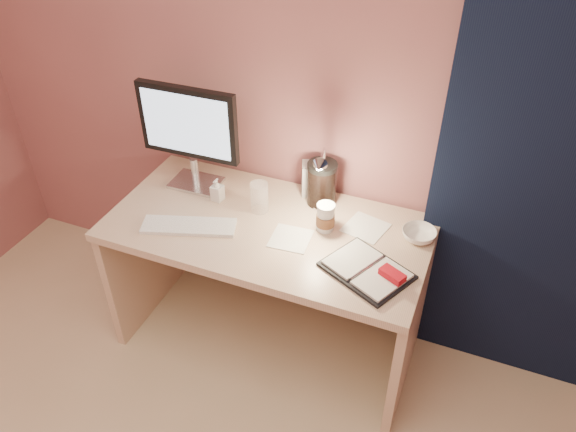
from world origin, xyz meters
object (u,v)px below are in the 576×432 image
at_px(planner, 369,270).
at_px(clear_cup, 259,197).
at_px(desk, 275,254).
at_px(desk_lamp, 313,178).
at_px(coffee_cup, 325,218).
at_px(bowl, 419,235).
at_px(keyboard, 189,226).
at_px(lotion_bottle, 217,190).
at_px(product_box, 313,179).
at_px(monitor, 190,129).
at_px(dark_jar, 322,185).

relative_size(planner, clear_cup, 2.82).
relative_size(desk, desk_lamp, 4.18).
distance_m(desk, desk_lamp, 0.47).
distance_m(coffee_cup, bowl, 0.40).
bearing_deg(desk, planner, -22.13).
bearing_deg(planner, desk_lamp, 168.71).
distance_m(keyboard, desk_lamp, 0.58).
height_order(lotion_bottle, product_box, product_box).
relative_size(monitor, bowl, 3.51).
distance_m(clear_cup, desk_lamp, 0.28).
bearing_deg(dark_jar, monitor, -171.68).
height_order(bowl, product_box, product_box).
height_order(product_box, desk_lamp, desk_lamp).
relative_size(desk, bowl, 9.74).
bearing_deg(monitor, lotion_bottle, -25.92).
height_order(clear_cup, lotion_bottle, clear_cup).
xyz_separation_m(planner, dark_jar, (-0.33, 0.37, 0.08)).
relative_size(monitor, dark_jar, 2.72).
distance_m(monitor, clear_cup, 0.44).
height_order(monitor, bowl, monitor).
xyz_separation_m(clear_cup, desk_lamp, (0.24, 0.04, 0.14)).
bearing_deg(dark_jar, bowl, -11.44).
distance_m(planner, product_box, 0.59).
bearing_deg(monitor, desk, -12.40).
bearing_deg(monitor, keyboard, -67.11).
bearing_deg(coffee_cup, monitor, 172.41).
distance_m(planner, dark_jar, 0.51).
bearing_deg(coffee_cup, keyboard, -158.88).
bearing_deg(dark_jar, keyboard, -140.05).
bearing_deg(lotion_bottle, planner, -15.43).
xyz_separation_m(clear_cup, bowl, (0.71, 0.07, -0.05)).
relative_size(planner, coffee_cup, 3.07).
xyz_separation_m(desk, desk_lamp, (0.16, 0.05, 0.44)).
bearing_deg(desk_lamp, desk, -172.95).
distance_m(keyboard, dark_jar, 0.62).
bearing_deg(lotion_bottle, keyboard, -94.83).
bearing_deg(lotion_bottle, desk, -3.15).
bearing_deg(planner, keyboard, -152.72).
distance_m(product_box, desk_lamp, 0.23).
height_order(desk, coffee_cup, coffee_cup).
xyz_separation_m(planner, lotion_bottle, (-0.78, 0.21, 0.04)).
height_order(keyboard, product_box, product_box).
relative_size(dark_jar, desk_lamp, 0.55).
distance_m(planner, lotion_bottle, 0.81).
bearing_deg(planner, desk, -176.07).
xyz_separation_m(coffee_cup, bowl, (0.39, 0.08, -0.04)).
bearing_deg(bowl, lotion_bottle, -175.96).
bearing_deg(monitor, coffee_cup, -8.89).
relative_size(monitor, coffee_cup, 3.91).
height_order(monitor, product_box, monitor).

